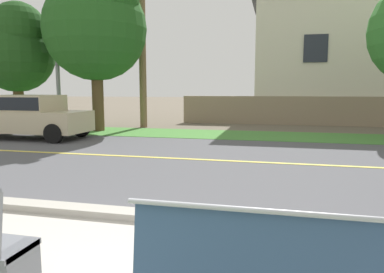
{
  "coord_description": "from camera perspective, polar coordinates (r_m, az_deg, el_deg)",
  "views": [
    {
      "loc": [
        1.45,
        -1.92,
        1.73
      ],
      "look_at": [
        0.19,
        3.42,
        1.0
      ],
      "focal_mm": 33.06,
      "sensor_mm": 36.0,
      "label": 1
    }
  ],
  "objects": [
    {
      "name": "garden_wall",
      "position": [
        18.16,
        19.11,
        3.92
      ],
      "size": [
        13.0,
        0.36,
        1.4
      ],
      "primitive_type": "cube",
      "color": "gray",
      "rests_on": "ground_plane"
    },
    {
      "name": "ground_plane",
      "position": [
        10.17,
        4.83,
        -2.23
      ],
      "size": [
        140.0,
        140.0,
        0.0
      ],
      "primitive_type": "plane",
      "color": "#665B4C"
    },
    {
      "name": "curb_edge",
      "position": [
        4.81,
        -5.29,
        -12.83
      ],
      "size": [
        44.0,
        0.3,
        0.11
      ],
      "primitive_type": "cube",
      "color": "#ADA89E",
      "rests_on": "ground_plane"
    },
    {
      "name": "house_across_street",
      "position": [
        21.72,
        24.62,
        12.06
      ],
      "size": [
        11.09,
        6.91,
        7.27
      ],
      "color": "beige",
      "rests_on": "ground_plane"
    },
    {
      "name": "streetlamp",
      "position": [
        15.99,
        -20.65,
        14.64
      ],
      "size": [
        0.24,
        2.1,
        6.65
      ],
      "color": "gray",
      "rests_on": "ground_plane"
    },
    {
      "name": "shade_tree_far_left",
      "position": [
        17.25,
        -26.46,
        12.61
      ],
      "size": [
        3.24,
        3.24,
        5.35
      ],
      "color": "brown",
      "rests_on": "ground_plane"
    },
    {
      "name": "road_centre_line",
      "position": [
        8.72,
        3.39,
        -3.82
      ],
      "size": [
        48.0,
        0.14,
        0.01
      ],
      "primitive_type": "cube",
      "color": "#E0CC4C",
      "rests_on": "ground_plane"
    },
    {
      "name": "street_asphalt",
      "position": [
        8.72,
        3.39,
        -3.85
      ],
      "size": [
        52.0,
        8.0,
        0.01
      ],
      "primitive_type": "cube",
      "color": "#515156",
      "rests_on": "ground_plane"
    },
    {
      "name": "car_beige_near",
      "position": [
        13.81,
        -25.06,
        3.24
      ],
      "size": [
        4.3,
        1.86,
        1.54
      ],
      "color": "#C6B793",
      "rests_on": "ground_plane"
    },
    {
      "name": "shade_tree_left",
      "position": [
        15.44,
        -15.04,
        17.57
      ],
      "size": [
        4.17,
        4.17,
        6.89
      ],
      "color": "brown",
      "rests_on": "ground_plane"
    },
    {
      "name": "far_verge_grass",
      "position": [
        13.62,
        6.99,
        0.27
      ],
      "size": [
        48.0,
        2.8,
        0.02
      ],
      "primitive_type": "cube",
      "color": "#478438",
      "rests_on": "ground_plane"
    }
  ]
}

